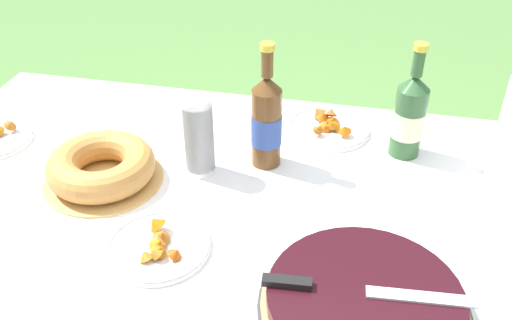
{
  "coord_description": "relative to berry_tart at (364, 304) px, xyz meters",
  "views": [
    {
      "loc": [
        0.3,
        -0.94,
        1.49
      ],
      "look_at": [
        0.06,
        0.14,
        0.73
      ],
      "focal_mm": 40.0,
      "sensor_mm": 36.0,
      "label": 1
    }
  ],
  "objects": [
    {
      "name": "bundt_cake",
      "position": [
        -0.64,
        0.28,
        0.01
      ],
      "size": [
        0.29,
        0.29,
        0.08
      ],
      "color": "tan",
      "rests_on": "tablecloth"
    },
    {
      "name": "snack_plate_right",
      "position": [
        -0.13,
        0.63,
        -0.01
      ],
      "size": [
        0.23,
        0.23,
        0.06
      ],
      "color": "white",
      "rests_on": "tablecloth"
    },
    {
      "name": "cider_bottle_amber",
      "position": [
        -0.27,
        0.44,
        0.09
      ],
      "size": [
        0.08,
        0.08,
        0.32
      ],
      "color": "brown",
      "rests_on": "tablecloth"
    },
    {
      "name": "cider_bottle_green",
      "position": [
        0.07,
        0.56,
        0.08
      ],
      "size": [
        0.08,
        0.08,
        0.3
      ],
      "color": "#2D562D",
      "rests_on": "tablecloth"
    },
    {
      "name": "serving_knife",
      "position": [
        -0.03,
        -0.0,
        0.04
      ],
      "size": [
        0.38,
        0.05,
        0.01
      ],
      "rotation": [
        0.0,
        0.0,
        0.08
      ],
      "color": "silver",
      "rests_on": "berry_tart"
    },
    {
      "name": "garden_table",
      "position": [
        -0.34,
        0.22,
        -0.09
      ],
      "size": [
        1.63,
        1.12,
        0.66
      ],
      "color": "brown",
      "rests_on": "ground_plane"
    },
    {
      "name": "snack_plate_left",
      "position": [
        -0.42,
        0.08,
        -0.02
      ],
      "size": [
        0.22,
        0.22,
        0.06
      ],
      "color": "white",
      "rests_on": "tablecloth"
    },
    {
      "name": "tablecloth",
      "position": [
        -0.34,
        0.22,
        -0.04
      ],
      "size": [
        1.64,
        1.13,
        0.1
      ],
      "color": "white",
      "rests_on": "garden_table"
    },
    {
      "name": "berry_tart",
      "position": [
        0.0,
        0.0,
        0.0
      ],
      "size": [
        0.38,
        0.38,
        0.06
      ],
      "color": "#38383D",
      "rests_on": "tablecloth"
    },
    {
      "name": "cup_stack",
      "position": [
        -0.42,
        0.37,
        0.07
      ],
      "size": [
        0.07,
        0.07,
        0.2
      ],
      "color": "white",
      "rests_on": "tablecloth"
    }
  ]
}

